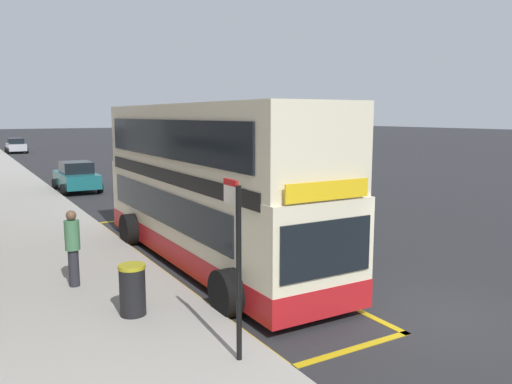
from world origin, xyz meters
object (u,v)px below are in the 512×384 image
(parked_car_teal_behind, at_px, (76,177))
(parked_car_silver_across, at_px, (16,146))
(litter_bin, at_px, (133,290))
(pedestrian_waiting_near_sign, at_px, (73,245))
(double_decker_bus, at_px, (207,190))
(bus_stop_sign, at_px, (237,258))

(parked_car_teal_behind, bearing_deg, parked_car_silver_across, 88.46)
(litter_bin, bearing_deg, pedestrian_waiting_near_sign, 105.53)
(parked_car_teal_behind, relative_size, pedestrian_waiting_near_sign, 2.32)
(litter_bin, bearing_deg, double_decker_bus, 45.06)
(double_decker_bus, distance_m, bus_stop_sign, 6.19)
(double_decker_bus, height_order, bus_stop_sign, double_decker_bus)
(litter_bin, bearing_deg, parked_car_silver_across, 86.94)
(pedestrian_waiting_near_sign, xyz_separation_m, litter_bin, (0.67, -2.40, -0.47))
(bus_stop_sign, relative_size, litter_bin, 2.85)
(bus_stop_sign, bearing_deg, litter_bin, 109.25)
(parked_car_silver_across, bearing_deg, parked_car_teal_behind, -89.28)
(double_decker_bus, height_order, pedestrian_waiting_near_sign, double_decker_bus)
(double_decker_bus, distance_m, litter_bin, 4.62)
(pedestrian_waiting_near_sign, relative_size, litter_bin, 1.74)
(parked_car_teal_behind, xyz_separation_m, pedestrian_waiting_near_sign, (-3.34, -16.60, 0.33))
(bus_stop_sign, height_order, litter_bin, bus_stop_sign)
(double_decker_bus, bearing_deg, pedestrian_waiting_near_sign, -169.30)
(double_decker_bus, bearing_deg, litter_bin, -134.94)
(parked_car_teal_behind, height_order, parked_car_silver_across, same)
(double_decker_bus, bearing_deg, bus_stop_sign, -110.59)
(bus_stop_sign, xyz_separation_m, litter_bin, (-0.93, 2.67, -1.18))
(bus_stop_sign, relative_size, parked_car_silver_across, 0.70)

